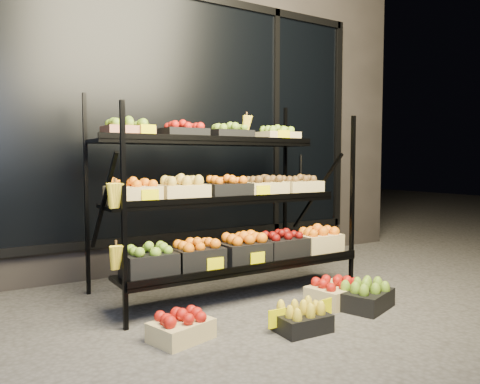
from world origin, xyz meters
TOP-DOWN VIEW (x-y plane):
  - ground at (0.00, 0.00)m, footprint 24.00×24.00m
  - building at (0.00, 2.59)m, footprint 6.00×2.08m
  - display_rack at (-0.01, 0.60)m, footprint 2.18×1.02m
  - tag_floor_a at (-0.22, -0.40)m, footprint 0.13×0.01m
  - tag_floor_b at (0.19, -0.40)m, footprint 0.13×0.01m
  - floor_crate_left at (-0.79, -0.17)m, footprint 0.42×0.35m
  - floor_crate_midleft at (-0.06, -0.45)m, footprint 0.35×0.27m
  - floor_crate_midright at (0.54, -0.13)m, footprint 0.46×0.38m
  - floor_crate_right at (0.65, -0.34)m, footprint 0.48×0.42m

SIDE VIEW (x-z plane):
  - ground at x=0.00m, z-range 0.00..0.00m
  - tag_floor_a at x=-0.22m, z-range 0.00..0.12m
  - tag_floor_b at x=0.19m, z-range 0.00..0.12m
  - floor_crate_midleft at x=-0.06m, z-range -0.01..0.17m
  - floor_crate_left at x=-0.79m, z-range -0.01..0.18m
  - floor_crate_right at x=0.65m, z-range -0.01..0.20m
  - floor_crate_midright at x=0.54m, z-range -0.01..0.20m
  - display_rack at x=-0.01m, z-range -0.04..1.62m
  - building at x=0.00m, z-range 0.00..3.50m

